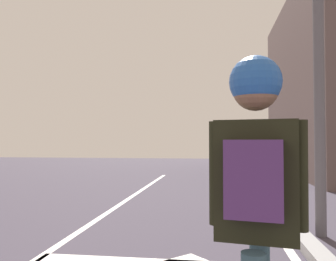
% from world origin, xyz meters
% --- Properties ---
extents(lane_line_center, '(0.12, 20.00, 0.01)m').
position_xyz_m(lane_line_center, '(0.23, 6.00, 0.00)').
color(lane_line_center, silver).
rests_on(lane_line_center, ground).
extents(curb_strip, '(0.24, 24.00, 0.14)m').
position_xyz_m(curb_strip, '(3.53, 6.00, 0.07)').
color(curb_strip, '#969698').
rests_on(curb_strip, ground).
extents(skater, '(0.48, 0.64, 1.77)m').
position_xyz_m(skater, '(2.54, 3.52, 1.21)').
color(skater, '#34515D').
rests_on(skater, skateboard).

